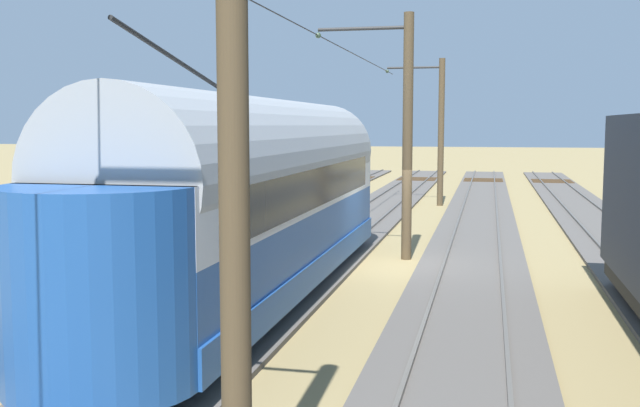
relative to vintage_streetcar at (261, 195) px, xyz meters
name	(u,v)px	position (x,y,z in m)	size (l,w,h in m)	color
ground_plane	(388,266)	(-2.18, -4.24, -2.25)	(220.00, 220.00, 0.00)	#937F51
track_adjacent_siding	(472,266)	(-4.35, -4.56, -2.20)	(2.80, 80.00, 0.18)	#56514C
track_third_siding	(311,259)	(0.00, -4.56, -2.20)	(2.80, 80.00, 0.18)	#56514C
track_outer_siding	(165,253)	(4.35, -4.56, -2.20)	(2.80, 80.00, 0.18)	#56514C
vintage_streetcar	(261,195)	(0.00, 0.00, 0.00)	(2.65, 15.84, 4.94)	#1E4C93
catenary_pole_foreground	(439,129)	(-2.44, -19.57, 1.28)	(2.74, 0.28, 6.75)	#4C3D28
catenary_pole_mid_near	(405,132)	(-2.44, -5.39, 1.28)	(2.74, 0.28, 6.75)	#4C3D28
catenary_pole_mid_far	(226,147)	(-2.44, 8.79, 1.28)	(2.74, 0.28, 6.75)	#4C3D28
spare_tie_stack	(160,220)	(7.01, -9.89, -1.98)	(2.40, 2.40, 0.54)	#47331E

